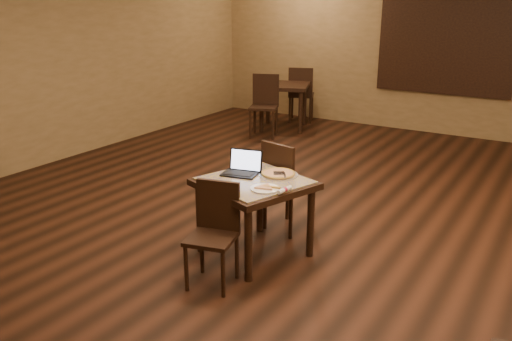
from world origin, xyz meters
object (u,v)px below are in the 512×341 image
Objects in this scene: tiled_table at (255,190)px; other_table_b at (284,92)px; laptop at (243,168)px; pizza_pan at (278,175)px; other_table_b_chair_far at (301,91)px; chair_main_far at (284,182)px; other_table_b_chair_near at (265,102)px; chair_main_near at (215,227)px.

other_table_b is (-2.28, 4.71, 0.03)m from tiled_table.
laptop is 0.97× the size of pizza_pan.
laptop is 5.63m from other_table_b_chair_far.
chair_main_far is at bearing 94.23° from other_table_b_chair_far.
pizza_pan is 0.33× the size of other_table_b.
other_table_b_chair_near is (-0.03, -0.64, -0.08)m from other_table_b.
chair_main_near is at bearing -99.14° from pizza_pan.
pizza_pan is (0.32, 0.14, -0.06)m from laptop.
chair_main_near is at bearing 89.46° from other_table_b_chair_far.
chair_main_near reaches higher than pizza_pan.
laptop is 0.34× the size of other_table_b_chair_near.
laptop is at bearing 90.20° from chair_main_near.
other_table_b is (-2.27, 5.33, 0.19)m from chair_main_near.
laptop reaches higher than tiled_table.
other_table_b is 0.64m from other_table_b_chair_near.
chair_main_near is 6.37m from other_table_b_chair_far.
other_table_b is at bearing 118.30° from pizza_pan.
other_table_b_chair_far reaches higher than laptop.
chair_main_far is at bearing 110.29° from pizza_pan.
other_table_b_chair_far is (-2.23, 5.97, 0.10)m from chair_main_near.
chair_main_far reaches higher than other_table_b.
chair_main_far is at bearing 57.98° from laptop.
chair_main_near is 0.91m from pizza_pan.
other_table_b_chair_far is at bearing 65.89° from other_table_b.
other_table_b_chair_near reaches higher than other_table_b.
other_table_b_chair_near is at bearing 138.59° from tiled_table.
tiled_table is at bearing -81.37° from other_table_b_chair_near.
tiled_table is 5.80m from other_table_b_chair_far.
other_table_b_chair_near is (-2.32, 4.07, -0.05)m from tiled_table.
chair_main_far is at bearing 76.19° from chair_main_near.
tiled_table is 3.13× the size of laptop.
other_table_b_chair_far is at bearing -52.14° from chair_main_far.
tiled_table is 5.23m from other_table_b.
chair_main_near is 5.23m from other_table_b_chair_near.
tiled_table is 1.18× the size of chair_main_far.
other_table_b is (-2.08, 4.60, -0.13)m from laptop.
pizza_pan is (0.12, 0.24, 0.11)m from tiled_table.
other_table_b_chair_near and other_table_b_chair_far have the same top height.
chair_main_far is 4.68m from other_table_b.
chair_main_near is 0.83× the size of other_table_b_chair_far.
pizza_pan is at bearing -78.56° from other_table_b_chair_near.
chair_main_near is 2.36× the size of pizza_pan.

